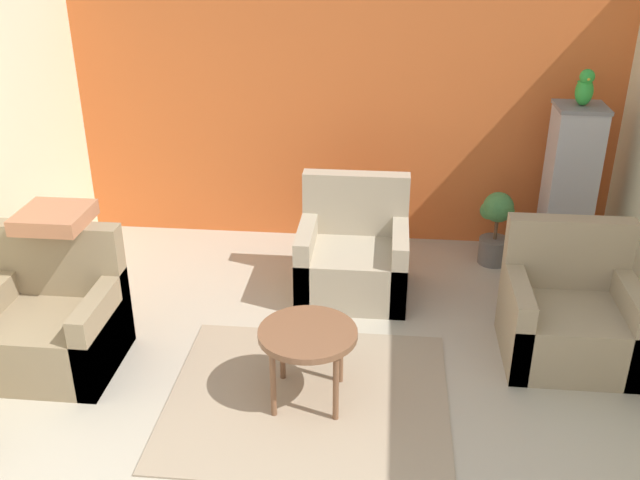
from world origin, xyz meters
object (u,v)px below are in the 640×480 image
Objects in this scene: potted_plant at (496,225)px; birdcage at (568,193)px; armchair_right at (568,318)px; armchair_middle at (353,258)px; parrot at (585,88)px; coffee_table at (308,339)px; armchair_left at (53,325)px.

birdcage is at bearing -1.21° from potted_plant.
armchair_middle is (-1.46, 0.72, 0.00)m from armchair_right.
parrot is 0.45× the size of potted_plant.
armchair_right reaches higher than coffee_table.
armchair_left is (-1.69, 0.22, -0.15)m from coffee_table.
armchair_left is at bearing -149.79° from potted_plant.
parrot is (0.22, 1.32, 1.22)m from armchair_right.
parrot reaches higher than coffee_table.
parrot is at bearing 19.63° from armchair_middle.
potted_plant is at bearing 27.90° from armchair_middle.
armchair_right is (1.65, 0.65, -0.15)m from coffee_table.
potted_plant is (3.03, 1.76, 0.06)m from armchair_left.
birdcage reaches higher than coffee_table.
armchair_middle is at bearing 153.68° from armchair_right.
armchair_left and armchair_right have the same top height.
armchair_middle is at bearing 31.57° from armchair_left.
armchair_right is at bearing -99.44° from birdcage.
potted_plant is at bearing 179.05° from parrot.
birdcage is 2.17× the size of potted_plant.
birdcage reaches higher than potted_plant.
armchair_left is at bearing -148.43° from armchair_middle.
armchair_right is 1.00× the size of armchair_middle.
armchair_right is 1.40× the size of potted_plant.
armchair_middle is 1.30m from potted_plant.
birdcage reaches higher than armchair_right.
armchair_right reaches higher than potted_plant.
coffee_table is 0.67× the size of armchair_middle.
armchair_middle reaches higher than potted_plant.
coffee_table is 1.71m from armchair_left.
coffee_table is 2.40m from potted_plant.
potted_plant is at bearing 30.21° from armchair_left.
armchair_left is 3.99m from birdcage.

